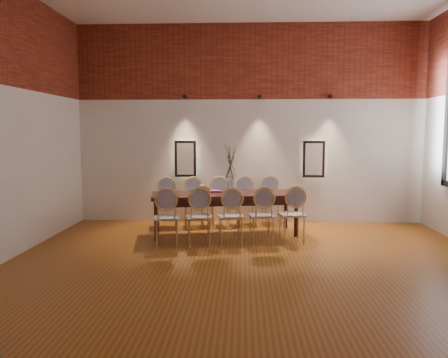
{
  "coord_description": "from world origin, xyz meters",
  "views": [
    {
      "loc": [
        -0.12,
        -5.43,
        1.83
      ],
      "look_at": [
        -0.44,
        1.93,
        1.05
      ],
      "focal_mm": 35.0,
      "sensor_mm": 36.0,
      "label": 1
    }
  ],
  "objects_px": {
    "chair_near_c": "(230,216)",
    "vase": "(230,185)",
    "chair_near_a": "(167,217)",
    "chair_far_a": "(167,204)",
    "chair_far_e": "(272,201)",
    "chair_far_b": "(194,203)",
    "chair_far_c": "(220,202)",
    "chair_near_e": "(292,214)",
    "dining_table": "(225,214)",
    "bowl": "(203,189)",
    "chair_near_d": "(261,215)",
    "book": "(214,191)",
    "chair_near_b": "(199,217)",
    "chair_far_d": "(247,202)"
  },
  "relations": [
    {
      "from": "dining_table",
      "to": "bowl",
      "type": "height_order",
      "value": "bowl"
    },
    {
      "from": "chair_near_d",
      "to": "chair_near_c",
      "type": "bearing_deg",
      "value": 180.0
    },
    {
      "from": "chair_near_e",
      "to": "chair_far_a",
      "type": "height_order",
      "value": "same"
    },
    {
      "from": "vase",
      "to": "chair_far_e",
      "type": "bearing_deg",
      "value": 46.35
    },
    {
      "from": "chair_near_b",
      "to": "chair_far_e",
      "type": "xyz_separation_m",
      "value": [
        1.3,
        1.64,
        0.0
      ]
    },
    {
      "from": "chair_near_c",
      "to": "chair_near_d",
      "type": "xyz_separation_m",
      "value": [
        0.51,
        0.09,
        0.0
      ]
    },
    {
      "from": "chair_near_a",
      "to": "chair_near_e",
      "type": "relative_size",
      "value": 1.0
    },
    {
      "from": "chair_far_d",
      "to": "bowl",
      "type": "bearing_deg",
      "value": 39.33
    },
    {
      "from": "chair_near_d",
      "to": "bowl",
      "type": "relative_size",
      "value": 3.92
    },
    {
      "from": "chair_near_a",
      "to": "bowl",
      "type": "xyz_separation_m",
      "value": [
        0.53,
        0.75,
        0.37
      ]
    },
    {
      "from": "chair_near_c",
      "to": "chair_near_a",
      "type": "bearing_deg",
      "value": -180.0
    },
    {
      "from": "chair_near_a",
      "to": "chair_far_a",
      "type": "height_order",
      "value": "same"
    },
    {
      "from": "chair_near_d",
      "to": "chair_far_e",
      "type": "bearing_deg",
      "value": 69.55
    },
    {
      "from": "chair_near_a",
      "to": "vase",
      "type": "height_order",
      "value": "vase"
    },
    {
      "from": "chair_far_d",
      "to": "vase",
      "type": "bearing_deg",
      "value": 58.87
    },
    {
      "from": "chair_near_a",
      "to": "vase",
      "type": "relative_size",
      "value": 3.13
    },
    {
      "from": "chair_far_e",
      "to": "vase",
      "type": "relative_size",
      "value": 3.13
    },
    {
      "from": "chair_near_c",
      "to": "vase",
      "type": "xyz_separation_m",
      "value": [
        -0.02,
        0.71,
        0.43
      ]
    },
    {
      "from": "chair_near_a",
      "to": "chair_far_d",
      "type": "xyz_separation_m",
      "value": [
        1.3,
        1.64,
        0.0
      ]
    },
    {
      "from": "chair_near_d",
      "to": "bowl",
      "type": "distance_m",
      "value": 1.18
    },
    {
      "from": "chair_near_a",
      "to": "chair_near_c",
      "type": "height_order",
      "value": "same"
    },
    {
      "from": "chair_near_a",
      "to": "book",
      "type": "height_order",
      "value": "chair_near_a"
    },
    {
      "from": "chair_near_e",
      "to": "chair_far_a",
      "type": "relative_size",
      "value": 1.0
    },
    {
      "from": "chair_far_a",
      "to": "chair_far_b",
      "type": "bearing_deg",
      "value": -180.0
    },
    {
      "from": "chair_near_d",
      "to": "bowl",
      "type": "bearing_deg",
      "value": 144.63
    },
    {
      "from": "chair_far_b",
      "to": "chair_near_b",
      "type": "bearing_deg",
      "value": 90.0
    },
    {
      "from": "chair_near_d",
      "to": "book",
      "type": "distance_m",
      "value": 1.16
    },
    {
      "from": "dining_table",
      "to": "chair_near_a",
      "type": "height_order",
      "value": "chair_near_a"
    },
    {
      "from": "chair_far_d",
      "to": "dining_table",
      "type": "bearing_deg",
      "value": 53.29
    },
    {
      "from": "chair_near_b",
      "to": "chair_near_a",
      "type": "bearing_deg",
      "value": -180.0
    },
    {
      "from": "chair_near_d",
      "to": "book",
      "type": "bearing_deg",
      "value": 128.13
    },
    {
      "from": "chair_far_b",
      "to": "chair_far_c",
      "type": "height_order",
      "value": "same"
    },
    {
      "from": "chair_near_c",
      "to": "chair_far_c",
      "type": "bearing_deg",
      "value": 90.0
    },
    {
      "from": "chair_far_b",
      "to": "bowl",
      "type": "height_order",
      "value": "chair_far_b"
    },
    {
      "from": "chair_near_a",
      "to": "vase",
      "type": "xyz_separation_m",
      "value": [
        1.0,
        0.88,
        0.43
      ]
    },
    {
      "from": "chair_far_b",
      "to": "chair_near_c",
      "type": "bearing_deg",
      "value": 110.45
    },
    {
      "from": "bowl",
      "to": "chair_far_e",
      "type": "bearing_deg",
      "value": 37.37
    },
    {
      "from": "chair_near_e",
      "to": "chair_far_d",
      "type": "xyz_separation_m",
      "value": [
        -0.75,
        1.29,
        0.0
      ]
    },
    {
      "from": "chair_near_e",
      "to": "vase",
      "type": "bearing_deg",
      "value": 143.46
    },
    {
      "from": "chair_near_c",
      "to": "book",
      "type": "height_order",
      "value": "chair_near_c"
    },
    {
      "from": "chair_far_a",
      "to": "chair_far_c",
      "type": "height_order",
      "value": "same"
    },
    {
      "from": "dining_table",
      "to": "chair_far_d",
      "type": "distance_m",
      "value": 0.88
    },
    {
      "from": "chair_far_a",
      "to": "chair_far_d",
      "type": "bearing_deg",
      "value": -180.0
    },
    {
      "from": "chair_far_d",
      "to": "book",
      "type": "distance_m",
      "value": 0.91
    },
    {
      "from": "chair_near_c",
      "to": "chair_far_c",
      "type": "xyz_separation_m",
      "value": [
        -0.24,
        1.38,
        0.0
      ]
    },
    {
      "from": "chair_far_a",
      "to": "chair_far_e",
      "type": "height_order",
      "value": "same"
    },
    {
      "from": "bowl",
      "to": "book",
      "type": "height_order",
      "value": "bowl"
    },
    {
      "from": "chair_far_e",
      "to": "chair_far_b",
      "type": "bearing_deg",
      "value": -0.0
    },
    {
      "from": "chair_near_b",
      "to": "book",
      "type": "relative_size",
      "value": 3.62
    },
    {
      "from": "dining_table",
      "to": "bowl",
      "type": "bearing_deg",
      "value": -172.75
    }
  ]
}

